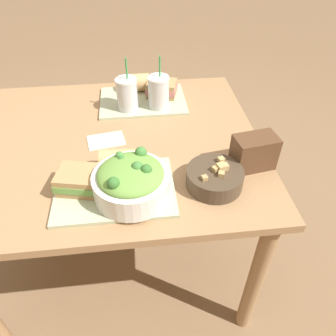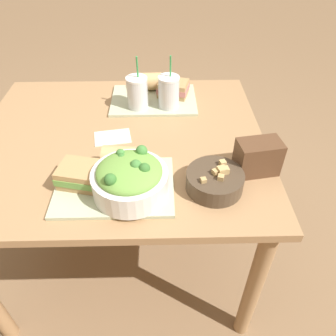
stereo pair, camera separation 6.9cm
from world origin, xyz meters
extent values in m
plane|color=#846647|center=(0.00, 0.00, 0.00)|extent=(12.00, 12.00, 0.00)
cube|color=#A37A51|center=(0.00, 0.00, 0.70)|extent=(1.10, 0.95, 0.03)
cylinder|color=#A37A51|center=(0.49, -0.41, 0.34)|extent=(0.06, 0.06, 0.69)
cylinder|color=#A37A51|center=(-0.49, 0.41, 0.34)|extent=(0.06, 0.06, 0.69)
cylinder|color=#A37A51|center=(0.49, 0.41, 0.34)|extent=(0.06, 0.06, 0.69)
cube|color=#B2BC99|center=(0.01, -0.27, 0.73)|extent=(0.37, 0.27, 0.01)
cube|color=#B2BC99|center=(0.13, 0.27, 0.73)|extent=(0.37, 0.27, 0.01)
cylinder|color=white|center=(0.07, -0.30, 0.77)|extent=(0.23, 0.23, 0.08)
ellipsoid|color=#6B9E42|center=(0.07, -0.30, 0.81)|extent=(0.20, 0.20, 0.05)
sphere|color=#38702D|center=(0.02, -0.36, 0.83)|extent=(0.04, 0.04, 0.04)
sphere|color=#427F38|center=(0.04, -0.24, 0.83)|extent=(0.03, 0.03, 0.03)
sphere|color=#427F38|center=(0.10, -0.23, 0.83)|extent=(0.04, 0.04, 0.04)
sphere|color=#38702D|center=(0.11, -0.31, 0.83)|extent=(0.03, 0.03, 0.03)
sphere|color=#38702D|center=(0.04, -0.25, 0.83)|extent=(0.02, 0.02, 0.02)
sphere|color=#427F38|center=(0.09, -0.30, 0.83)|extent=(0.04, 0.04, 0.04)
cube|color=beige|center=(0.03, -0.33, 0.82)|extent=(0.06, 0.05, 0.01)
cube|color=beige|center=(0.10, -0.33, 0.82)|extent=(0.06, 0.05, 0.01)
cylinder|color=#473828|center=(0.33, -0.28, 0.75)|extent=(0.18, 0.18, 0.06)
cylinder|color=#4C2814|center=(0.33, -0.28, 0.77)|extent=(0.16, 0.16, 0.01)
cube|color=tan|center=(0.35, -0.28, 0.79)|extent=(0.03, 0.03, 0.03)
cube|color=tan|center=(0.34, -0.30, 0.78)|extent=(0.02, 0.02, 0.02)
cube|color=tan|center=(0.36, -0.27, 0.79)|extent=(0.03, 0.03, 0.02)
cube|color=tan|center=(0.29, -0.31, 0.78)|extent=(0.02, 0.02, 0.02)
cube|color=tan|center=(0.33, -0.28, 0.78)|extent=(0.03, 0.03, 0.02)
cube|color=tan|center=(0.35, -0.24, 0.78)|extent=(0.02, 0.02, 0.02)
cube|color=tan|center=(-0.09, -0.26, 0.74)|extent=(0.15, 0.13, 0.02)
cube|color=#6B9E47|center=(-0.09, -0.26, 0.76)|extent=(0.15, 0.13, 0.02)
cube|color=tan|center=(-0.09, -0.26, 0.79)|extent=(0.15, 0.13, 0.02)
cylinder|color=tan|center=(0.03, -0.18, 0.77)|extent=(0.13, 0.09, 0.08)
cylinder|color=beige|center=(0.09, -0.19, 0.77)|extent=(0.01, 0.07, 0.07)
cube|color=tan|center=(0.22, 0.31, 0.74)|extent=(0.15, 0.13, 0.02)
cube|color=#C1706B|center=(0.22, 0.31, 0.76)|extent=(0.15, 0.13, 0.02)
cube|color=tan|center=(0.22, 0.31, 0.79)|extent=(0.15, 0.13, 0.02)
cylinder|color=tan|center=(0.11, 0.36, 0.77)|extent=(0.11, 0.08, 0.08)
cylinder|color=beige|center=(0.16, 0.37, 0.77)|extent=(0.01, 0.07, 0.07)
cylinder|color=silver|center=(0.06, 0.21, 0.79)|extent=(0.09, 0.09, 0.12)
cylinder|color=black|center=(0.06, 0.21, 0.79)|extent=(0.08, 0.08, 0.10)
cylinder|color=white|center=(0.06, 0.21, 0.86)|extent=(0.09, 0.09, 0.01)
cylinder|color=green|center=(0.07, 0.21, 0.90)|extent=(0.01, 0.02, 0.10)
cylinder|color=silver|center=(0.20, 0.21, 0.79)|extent=(0.09, 0.09, 0.13)
cylinder|color=#701E47|center=(0.20, 0.21, 0.79)|extent=(0.08, 0.08, 0.10)
cylinder|color=white|center=(0.20, 0.21, 0.86)|extent=(0.09, 0.09, 0.01)
cylinder|color=green|center=(0.20, 0.21, 0.91)|extent=(0.01, 0.02, 0.10)
cube|color=brown|center=(0.48, -0.20, 0.78)|extent=(0.15, 0.11, 0.12)
cube|color=silver|center=(-0.02, 0.00, 0.72)|extent=(0.15, 0.12, 0.00)
camera|label=1|loc=(0.09, -1.02, 1.45)|focal=35.00mm
camera|label=2|loc=(0.16, -1.02, 1.45)|focal=35.00mm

